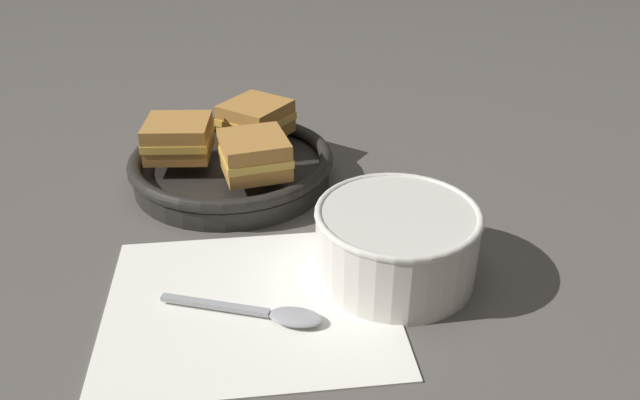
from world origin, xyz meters
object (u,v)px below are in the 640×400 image
Objects in this scene: spoon at (273,314)px; skillet at (232,167)px; sandwich_near_right at (254,155)px; sandwich_near_left at (178,138)px; soup_bowl at (396,239)px; sandwich_far_left at (256,119)px.

skillet is at bearing 117.08° from spoon.
sandwich_near_right is at bearing -70.01° from skillet.
sandwich_near_left is (-0.07, 0.30, 0.06)m from spoon.
sandwich_near_right is (-0.11, 0.19, 0.02)m from soup_bowl.
sandwich_near_left is at bearing 127.67° from soup_bowl.
skillet is (-0.00, 0.29, 0.01)m from spoon.
spoon is at bearing -89.74° from skillet.
soup_bowl is at bearing -61.22° from skillet.
spoon is 0.35m from sandwich_far_left.
sandwich_near_right reaches higher than skillet.
soup_bowl is 1.71× the size of sandwich_near_left.
sandwich_near_right is at bearing 121.37° from soup_bowl.
sandwich_near_left reaches higher than soup_bowl.
sandwich_near_left is 1.13× the size of sandwich_near_right.
sandwich_far_left is (0.02, 0.11, 0.00)m from sandwich_near_right.
sandwich_far_left is at bearing 79.99° from sandwich_near_right.
spoon is 0.31m from sandwich_near_left.
sandwich_near_left and sandwich_far_left have the same top height.
sandwich_far_left is (0.04, 0.05, 0.04)m from skillet.
sandwich_far_left is at bearing 109.99° from spoon.
sandwich_far_left is (0.04, 0.34, 0.06)m from spoon.
soup_bowl reaches higher than skillet.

